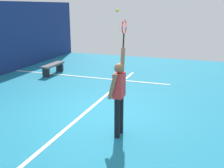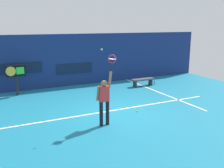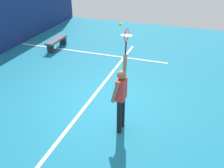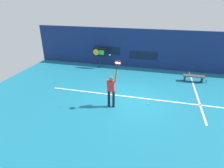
# 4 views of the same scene
# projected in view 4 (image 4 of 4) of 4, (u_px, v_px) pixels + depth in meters

# --- Properties ---
(ground_plane) EXTENTS (18.00, 18.00, 0.00)m
(ground_plane) POSITION_uv_depth(u_px,v_px,m) (132.00, 100.00, 10.61)
(ground_plane) COLOR teal
(back_wall) EXTENTS (18.00, 0.20, 3.07)m
(back_wall) POSITION_uv_depth(u_px,v_px,m) (144.00, 49.00, 14.94)
(back_wall) COLOR navy
(back_wall) RESTS_ON ground_plane
(sponsor_banner_center) EXTENTS (2.20, 0.03, 0.60)m
(sponsor_banner_center) POSITION_uv_depth(u_px,v_px,m) (143.00, 56.00, 15.04)
(sponsor_banner_center) COLOR #0C1933
(sponsor_banner_portside) EXTENTS (2.20, 0.03, 0.60)m
(sponsor_banner_portside) POSITION_uv_depth(u_px,v_px,m) (107.00, 50.00, 15.61)
(sponsor_banner_portside) COLOR #0C1933
(court_baseline) EXTENTS (10.00, 0.10, 0.01)m
(court_baseline) POSITION_uv_depth(u_px,v_px,m) (133.00, 97.00, 10.90)
(court_baseline) COLOR white
(court_baseline) RESTS_ON ground_plane
(court_sideline) EXTENTS (0.10, 7.00, 0.01)m
(court_sideline) POSITION_uv_depth(u_px,v_px,m) (196.00, 92.00, 11.56)
(court_sideline) COLOR white
(court_sideline) RESTS_ON ground_plane
(tennis_player) EXTENTS (0.56, 0.31, 1.99)m
(tennis_player) POSITION_uv_depth(u_px,v_px,m) (111.00, 89.00, 9.57)
(tennis_player) COLOR black
(tennis_player) RESTS_ON ground_plane
(tennis_racket) EXTENTS (0.35, 0.27, 0.62)m
(tennis_racket) POSITION_uv_depth(u_px,v_px,m) (118.00, 64.00, 8.92)
(tennis_racket) COLOR black
(tennis_ball) EXTENTS (0.07, 0.07, 0.07)m
(tennis_ball) POSITION_uv_depth(u_px,v_px,m) (110.00, 55.00, 8.87)
(tennis_ball) COLOR #CCE033
(scoreboard_clock) EXTENTS (0.96, 0.20, 1.61)m
(scoreboard_clock) POSITION_uv_depth(u_px,v_px,m) (99.00, 53.00, 14.97)
(scoreboard_clock) COLOR black
(scoreboard_clock) RESTS_ON ground_plane
(court_bench) EXTENTS (1.40, 0.36, 0.45)m
(court_bench) POSITION_uv_depth(u_px,v_px,m) (194.00, 77.00, 12.81)
(court_bench) COLOR #4C4C51
(court_bench) RESTS_ON ground_plane
(water_bottle) EXTENTS (0.07, 0.07, 0.24)m
(water_bottle) POSITION_uv_depth(u_px,v_px,m) (206.00, 81.00, 12.71)
(water_bottle) COLOR #338CD8
(water_bottle) RESTS_ON ground_plane
(spare_ball) EXTENTS (0.07, 0.07, 0.07)m
(spare_ball) POSITION_uv_depth(u_px,v_px,m) (148.00, 104.00, 10.19)
(spare_ball) COLOR #CCE033
(spare_ball) RESTS_ON ground_plane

